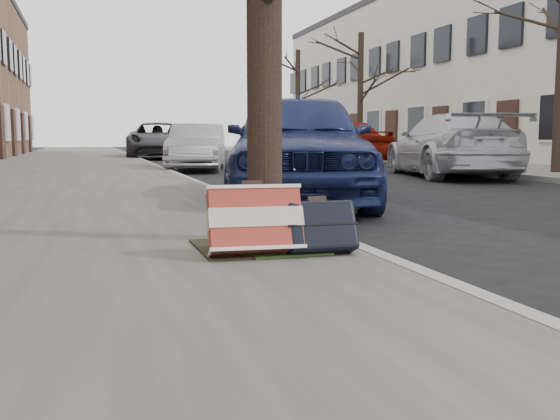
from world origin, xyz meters
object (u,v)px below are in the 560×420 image
object	(u,v)px
suitcase_navy	(320,226)
suitcase_red	(255,221)
car_near_mid	(197,147)
car_near_front	(297,146)

from	to	relation	value
suitcase_navy	suitcase_red	bearing A→B (deg)	172.81
suitcase_navy	car_near_mid	bearing A→B (deg)	84.61
suitcase_navy	car_near_mid	xyz separation A→B (m)	(1.40, 13.28, 0.34)
car_near_front	car_near_mid	bearing A→B (deg)	105.12
car_near_mid	suitcase_red	bearing A→B (deg)	-83.61
suitcase_navy	car_near_front	xyz separation A→B (m)	(1.30, 4.34, 0.48)
car_near_front	suitcase_red	bearing A→B (deg)	-96.44
suitcase_red	car_near_front	distance (m)	4.64
suitcase_red	car_near_mid	size ratio (longest dim) A/B	0.16
suitcase_navy	car_near_mid	distance (m)	13.36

